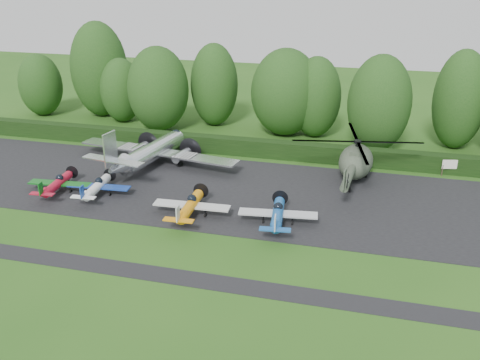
% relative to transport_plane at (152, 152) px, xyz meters
% --- Properties ---
extents(ground, '(160.00, 160.00, 0.00)m').
position_rel_transport_plane_xyz_m(ground, '(6.53, -14.51, -1.76)').
color(ground, '#255217').
rests_on(ground, ground).
extents(apron, '(70.00, 18.00, 0.01)m').
position_rel_transport_plane_xyz_m(apron, '(6.53, -4.51, -1.76)').
color(apron, black).
rests_on(apron, ground).
extents(taxiway_verge, '(70.00, 2.00, 0.00)m').
position_rel_transport_plane_xyz_m(taxiway_verge, '(6.53, -20.51, -1.76)').
color(taxiway_verge, black).
rests_on(taxiway_verge, ground).
extents(hedgerow, '(90.00, 1.60, 2.00)m').
position_rel_transport_plane_xyz_m(hedgerow, '(6.53, 6.49, -1.76)').
color(hedgerow, black).
rests_on(hedgerow, ground).
extents(transport_plane, '(19.68, 15.09, 6.31)m').
position_rel_transport_plane_xyz_m(transport_plane, '(0.00, 0.00, 0.00)').
color(transport_plane, white).
rests_on(transport_plane, ground).
extents(light_plane_red, '(6.34, 6.67, 2.44)m').
position_rel_transport_plane_xyz_m(light_plane_red, '(-6.24, -9.09, -0.74)').
color(light_plane_red, '#AB0F26').
rests_on(light_plane_red, ground).
extents(light_plane_white, '(6.31, 6.64, 2.43)m').
position_rel_transport_plane_xyz_m(light_plane_white, '(-2.06, -8.79, -0.75)').
color(light_plane_white, white).
rests_on(light_plane_white, ground).
extents(light_plane_orange, '(7.05, 7.41, 2.71)m').
position_rel_transport_plane_xyz_m(light_plane_orange, '(8.36, -10.90, -0.63)').
color(light_plane_orange, orange).
rests_on(light_plane_orange, ground).
extents(light_plane_blue, '(6.95, 7.31, 2.67)m').
position_rel_transport_plane_xyz_m(light_plane_blue, '(16.30, -10.53, -0.65)').
color(light_plane_blue, '#19539B').
rests_on(light_plane_blue, ground).
extents(helicopter, '(13.46, 15.76, 4.34)m').
position_rel_transport_plane_xyz_m(helicopter, '(22.23, 1.90, 0.57)').
color(helicopter, '#384031').
rests_on(helicopter, ground).
extents(sign_board, '(3.24, 0.12, 1.82)m').
position_rel_transport_plane_xyz_m(sign_board, '(32.78, 5.74, -0.53)').
color(sign_board, '#3F3326').
rests_on(sign_board, ground).
extents(tree_0, '(8.13, 8.13, 13.69)m').
position_rel_transport_plane_xyz_m(tree_0, '(-15.57, 18.04, 5.08)').
color(tree_0, black).
rests_on(tree_0, ground).
extents(tree_1, '(6.29, 6.29, 12.10)m').
position_rel_transport_plane_xyz_m(tree_1, '(33.40, 15.52, 4.27)').
color(tree_1, black).
rests_on(tree_1, ground).
extents(tree_3, '(6.49, 6.49, 11.35)m').
position_rel_transport_plane_xyz_m(tree_3, '(1.98, 17.51, 3.90)').
color(tree_3, black).
rests_on(tree_3, ground).
extents(tree_5, '(8.98, 8.98, 11.34)m').
position_rel_transport_plane_xyz_m(tree_5, '(12.20, 15.70, 3.90)').
color(tree_5, black).
rests_on(tree_5, ground).
extents(tree_6, '(8.15, 8.15, 11.30)m').
position_rel_transport_plane_xyz_m(tree_6, '(-4.56, 13.38, 3.88)').
color(tree_6, black).
rests_on(tree_6, ground).
extents(tree_7, '(6.43, 6.43, 10.46)m').
position_rel_transport_plane_xyz_m(tree_7, '(16.15, 15.86, 3.46)').
color(tree_7, black).
rests_on(tree_7, ground).
extents(tree_8, '(7.48, 7.48, 11.66)m').
position_rel_transport_plane_xyz_m(tree_8, '(24.08, 12.13, 4.06)').
color(tree_8, black).
rests_on(tree_8, ground).
extents(tree_9, '(5.87, 5.87, 9.08)m').
position_rel_transport_plane_xyz_m(tree_9, '(-11.24, 15.86, 2.77)').
color(tree_9, black).
rests_on(tree_9, ground).
extents(tree_10, '(6.25, 6.25, 9.06)m').
position_rel_transport_plane_xyz_m(tree_10, '(-24.29, 16.06, 2.76)').
color(tree_10, black).
rests_on(tree_10, ground).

